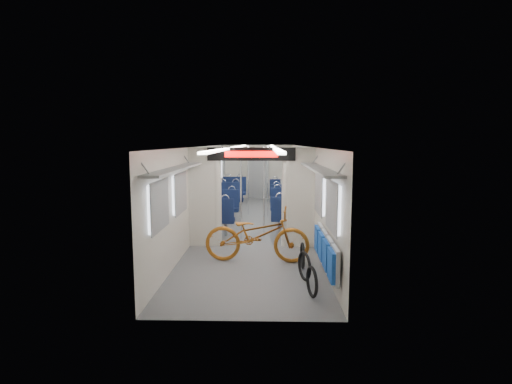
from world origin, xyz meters
TOP-DOWN VIEW (x-y plane):
  - carriage at (0.00, -0.27)m, footprint 12.00×12.02m
  - bicycle at (0.15, -3.26)m, footprint 2.17×0.90m
  - flip_bench at (1.35, -4.50)m, footprint 0.12×2.14m
  - bike_hoop_a at (1.06, -5.13)m, footprint 0.15×0.50m
  - bike_hoop_b at (1.01, -4.36)m, footprint 0.21×0.52m
  - bike_hoop_c at (1.04, -3.68)m, footprint 0.05×0.51m
  - seat_bay_near_left at (-0.93, -0.17)m, footprint 0.91×2.08m
  - seat_bay_near_right at (0.93, 0.13)m, footprint 0.92×2.13m
  - seat_bay_far_left at (-0.93, 3.60)m, footprint 0.95×2.28m
  - seat_bay_far_right at (0.93, 3.45)m, footprint 0.90×2.02m
  - stanchion_near_left at (-0.29, -1.33)m, footprint 0.04×0.04m
  - stanchion_near_right at (0.29, -1.14)m, footprint 0.04×0.04m
  - stanchion_far_left at (-0.26, 2.07)m, footprint 0.04×0.04m
  - stanchion_far_right at (0.39, 1.75)m, footprint 0.05×0.05m

SIDE VIEW (x-z plane):
  - bike_hoop_a at x=1.06m, z-range -0.03..0.48m
  - bike_hoop_c at x=1.04m, z-range -0.03..0.48m
  - bike_hoop_b at x=1.01m, z-range -0.03..0.50m
  - seat_bay_far_right at x=0.93m, z-range -0.01..1.08m
  - seat_bay_near_left at x=-0.93m, z-range -0.01..1.09m
  - seat_bay_near_right at x=0.93m, z-range -0.01..1.11m
  - bicycle at x=0.15m, z-range 0.00..1.12m
  - seat_bay_far_left at x=-0.93m, z-range -0.01..1.15m
  - flip_bench at x=1.35m, z-range 0.31..0.85m
  - stanchion_near_left at x=-0.29m, z-range 0.00..2.30m
  - stanchion_near_right at x=0.29m, z-range 0.00..2.30m
  - stanchion_far_left at x=-0.26m, z-range 0.00..2.30m
  - stanchion_far_right at x=0.39m, z-range 0.00..2.30m
  - carriage at x=0.00m, z-range 0.35..2.66m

